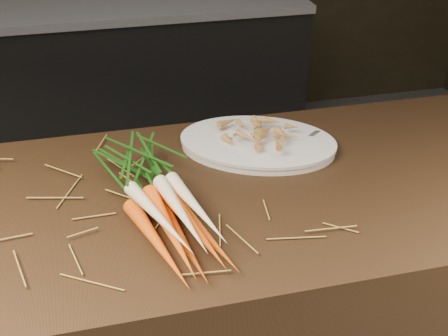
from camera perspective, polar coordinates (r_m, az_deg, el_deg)
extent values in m
cube|color=black|center=(3.17, -9.15, 8.71)|extent=(1.80, 0.60, 0.80)
cube|color=#99999E|center=(3.03, -9.84, 16.03)|extent=(1.82, 0.62, 0.04)
cone|color=#E84E11|center=(1.11, -6.73, -7.65)|extent=(0.11, 0.29, 0.04)
cone|color=#E84E11|center=(1.12, -4.47, -7.04)|extent=(0.09, 0.29, 0.04)
cone|color=#E84E11|center=(1.13, -2.27, -6.42)|extent=(0.12, 0.29, 0.04)
cone|color=#E84E11|center=(1.09, -5.45, -6.43)|extent=(0.08, 0.29, 0.04)
cone|color=#E84E11|center=(1.10, -3.23, -5.83)|extent=(0.11, 0.29, 0.04)
cone|color=beige|center=(1.09, -6.56, -5.07)|extent=(0.12, 0.27, 0.04)
cone|color=beige|center=(1.09, -4.34, -4.67)|extent=(0.08, 0.27, 0.04)
cone|color=beige|center=(1.11, -2.78, -4.07)|extent=(0.09, 0.27, 0.05)
ellipsoid|color=#1D5D14|center=(1.30, -8.55, 0.39)|extent=(0.22, 0.28, 0.09)
cube|color=silver|center=(1.42, 9.02, 1.95)|extent=(0.13, 0.10, 0.00)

